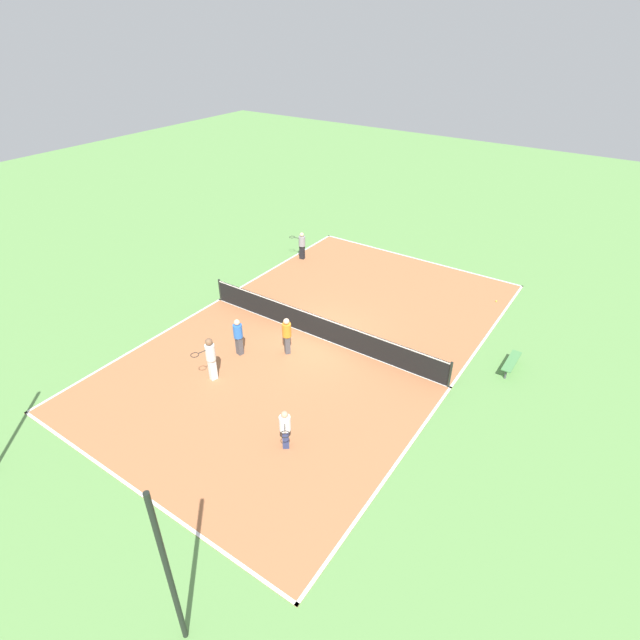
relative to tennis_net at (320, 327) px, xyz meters
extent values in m
plane|color=#60934C|center=(0.00, 0.00, -0.58)|extent=(80.00, 80.00, 0.00)
cube|color=#AD6B42|center=(0.00, 0.00, -0.57)|extent=(11.70, 19.10, 0.02)
cube|color=white|center=(-5.80, 0.00, -0.56)|extent=(0.10, 19.10, 0.00)
cube|color=white|center=(5.80, 0.00, -0.56)|extent=(0.10, 19.10, 0.00)
cube|color=white|center=(0.00, -9.50, -0.56)|extent=(11.70, 0.10, 0.00)
cube|color=white|center=(0.00, 9.50, -0.56)|extent=(11.70, 0.10, 0.00)
cube|color=white|center=(0.00, 0.00, -0.56)|extent=(11.70, 0.10, 0.00)
cylinder|color=black|center=(-5.70, 0.00, -0.01)|extent=(0.10, 0.10, 1.10)
cylinder|color=black|center=(5.70, 0.00, -0.01)|extent=(0.10, 0.10, 1.10)
cube|color=black|center=(0.00, 0.00, -0.03)|extent=(11.40, 0.03, 1.05)
cube|color=white|center=(0.00, 0.00, 0.46)|extent=(11.40, 0.04, 0.06)
cube|color=#4C8C4C|center=(-7.28, -2.29, -0.15)|extent=(0.36, 1.53, 0.04)
cylinder|color=#4C4C51|center=(-7.28, -2.90, -0.37)|extent=(0.08, 0.08, 0.41)
cylinder|color=#4C4C51|center=(-7.28, -1.68, -0.37)|extent=(0.08, 0.08, 0.41)
cube|color=navy|center=(-2.57, 5.70, -0.19)|extent=(0.31, 0.32, 0.73)
cylinder|color=white|center=(-2.57, 5.70, 0.43)|extent=(0.51, 0.51, 0.51)
sphere|color=tan|center=(-2.57, 5.70, 0.79)|extent=(0.22, 0.22, 0.22)
cylinder|color=#262626|center=(-2.76, 5.95, 0.55)|extent=(0.20, 0.24, 0.03)
torus|color=black|center=(-2.94, 6.17, 0.55)|extent=(0.43, 0.43, 0.02)
cube|color=#4C4C51|center=(0.48, 1.62, -0.16)|extent=(0.32, 0.32, 0.80)
cylinder|color=orange|center=(0.48, 1.62, 0.53)|extent=(0.51, 0.51, 0.56)
sphere|color=beige|center=(0.48, 1.62, 0.93)|extent=(0.24, 0.24, 0.24)
cube|color=white|center=(1.75, 4.52, -0.10)|extent=(0.26, 0.30, 0.90)
cylinder|color=silver|center=(1.75, 4.52, 0.66)|extent=(0.44, 0.44, 0.63)
sphere|color=brown|center=(1.75, 4.52, 1.12)|extent=(0.27, 0.27, 0.27)
cylinder|color=#262626|center=(1.84, 4.82, 0.82)|extent=(0.11, 0.28, 0.03)
torus|color=black|center=(1.91, 5.09, 0.82)|extent=(0.38, 0.38, 0.02)
cube|color=black|center=(5.23, -5.94, -0.17)|extent=(0.28, 0.24, 0.76)
cylinder|color=gray|center=(5.23, -5.94, 0.48)|extent=(0.41, 0.41, 0.54)
sphere|color=beige|center=(5.23, -5.94, 0.86)|extent=(0.23, 0.23, 0.23)
cylinder|color=#262626|center=(5.55, -5.89, 0.61)|extent=(0.28, 0.07, 0.03)
torus|color=black|center=(5.82, -5.85, 0.61)|extent=(0.35, 0.35, 0.02)
cube|color=#4C4C51|center=(2.02, 2.76, -0.15)|extent=(0.29, 0.25, 0.80)
cylinder|color=blue|center=(2.02, 2.76, 0.53)|extent=(0.43, 0.43, 0.56)
sphere|color=beige|center=(2.02, 2.76, 0.93)|extent=(0.24, 0.24, 0.24)
sphere|color=#CCE033|center=(-1.80, 4.54, -0.52)|extent=(0.07, 0.07, 0.07)
sphere|color=#CCE033|center=(-5.21, -7.21, -0.52)|extent=(0.07, 0.07, 0.07)
cylinder|color=black|center=(-4.15, 11.43, 1.81)|extent=(0.12, 0.12, 4.78)
camera|label=1|loc=(-9.81, 14.44, 11.25)|focal=28.00mm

